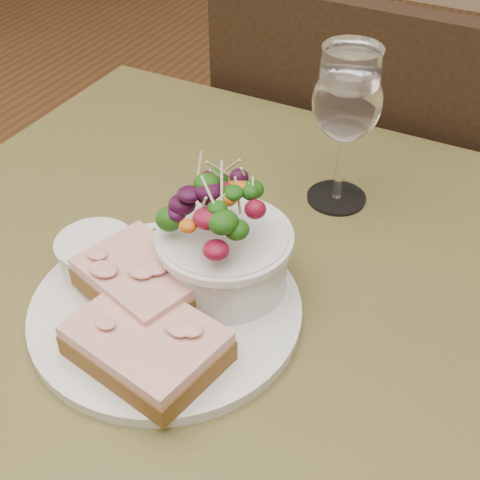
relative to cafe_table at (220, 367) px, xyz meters
The scene contains 9 objects.
cafe_table is the anchor object (origin of this frame).
chair_far 0.71m from the cafe_table, 93.68° to the left, with size 0.43×0.43×0.90m.
dinner_plate 0.12m from the cafe_table, 132.44° to the right, with size 0.26×0.26×0.01m, color silver.
sandwich_front 0.16m from the cafe_table, 98.34° to the right, with size 0.14×0.12×0.03m.
sandwich_back 0.15m from the cafe_table, 145.79° to the right, with size 0.14×0.12×0.03m.
ramekin 0.18m from the cafe_table, 168.53° to the right, with size 0.07×0.07×0.04m.
salad_bowl 0.17m from the cafe_table, 92.74° to the left, with size 0.12×0.12×0.13m.
garnish 0.16m from the cafe_table, 165.67° to the left, with size 0.05×0.04×0.02m.
wine_glass 0.31m from the cafe_table, 79.08° to the left, with size 0.08×0.08×0.18m.
Camera 1 is at (0.24, -0.41, 1.22)m, focal length 50.00 mm.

